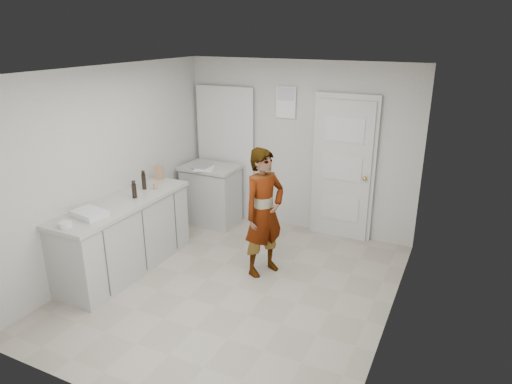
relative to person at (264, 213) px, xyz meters
The scene contains 12 objects.
ground 0.95m from the person, 106.15° to the right, with size 4.00×4.00×0.00m, color #A19987.
room_shell 1.51m from the person, 102.23° to the left, with size 4.00×4.00×4.00m.
main_counter 1.78m from the person, 156.52° to the right, with size 0.64×1.96×0.93m.
side_counter 1.79m from the person, 142.77° to the left, with size 0.84×0.61×0.93m.
person is the anchor object (origin of this frame).
cake_mix_box 1.73m from the person, behind, with size 0.12×0.05×0.19m, color #9F744F.
spice_jar 1.50m from the person, behind, with size 0.06×0.06×0.09m, color tan.
oil_cruet_a 1.62m from the person, 160.55° to the right, with size 0.06×0.06×0.23m.
oil_cruet_b 1.65m from the person, behind, with size 0.06×0.06×0.26m.
baking_dish 2.00m from the person, 142.46° to the right, with size 0.41×0.32×0.07m.
egg_bowl 2.22m from the person, 135.93° to the right, with size 0.14×0.14×0.05m.
papers 1.68m from the person, 147.12° to the left, with size 0.27×0.35×0.01m, color white.
Camera 1 is at (2.27, -4.15, 2.90)m, focal length 32.00 mm.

